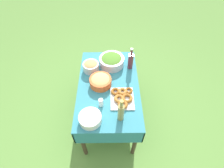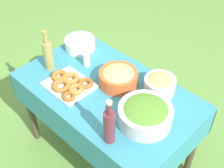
{
  "view_description": "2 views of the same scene",
  "coord_description": "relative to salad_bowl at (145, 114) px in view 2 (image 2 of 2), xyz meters",
  "views": [
    {
      "loc": [
        -1.34,
        -0.03,
        2.32
      ],
      "look_at": [
        -0.02,
        -0.04,
        0.75
      ],
      "focal_mm": 28.0,
      "sensor_mm": 36.0,
      "label": 1
    },
    {
      "loc": [
        1.06,
        -1.04,
        2.13
      ],
      "look_at": [
        0.05,
        -0.0,
        0.8
      ],
      "focal_mm": 50.0,
      "sensor_mm": 36.0,
      "label": 2
    }
  ],
  "objects": [
    {
      "name": "picnic_table",
      "position": [
        -0.35,
        0.04,
        -0.18
      ],
      "size": [
        1.22,
        0.73,
        0.72
      ],
      "color": "teal",
      "rests_on": "ground_plane"
    },
    {
      "name": "wine_bottle",
      "position": [
        -0.06,
        -0.24,
        0.05
      ],
      "size": [
        0.07,
        0.07,
        0.31
      ],
      "color": "maroon",
      "rests_on": "picnic_table"
    },
    {
      "name": "ground_plane",
      "position": [
        -0.35,
        0.04,
        -0.79
      ],
      "size": [
        14.0,
        14.0,
        0.0
      ],
      "primitive_type": "plane",
      "color": "#609342"
    },
    {
      "name": "salt_shaker",
      "position": [
        -0.64,
        0.12,
        -0.02
      ],
      "size": [
        0.05,
        0.05,
        0.1
      ],
      "color": "white",
      "rests_on": "picnic_table"
    },
    {
      "name": "donut_platter",
      "position": [
        -0.55,
        -0.11,
        -0.05
      ],
      "size": [
        0.32,
        0.27,
        0.05
      ],
      "color": "silver",
      "rests_on": "picnic_table"
    },
    {
      "name": "olive_oil_bottle",
      "position": [
        -0.8,
        -0.08,
        0.05
      ],
      "size": [
        0.07,
        0.07,
        0.31
      ],
      "color": "#998E4C",
      "rests_on": "picnic_table"
    },
    {
      "name": "plate_stack",
      "position": [
        -0.82,
        0.22,
        -0.03
      ],
      "size": [
        0.23,
        0.23,
        0.08
      ],
      "color": "white",
      "rests_on": "picnic_table"
    },
    {
      "name": "pasta_bowl",
      "position": [
        -0.34,
        0.13,
        -0.01
      ],
      "size": [
        0.26,
        0.26,
        0.12
      ],
      "color": "#E05B28",
      "rests_on": "picnic_table"
    },
    {
      "name": "bread_bowl",
      "position": [
        -0.1,
        0.26,
        -0.0
      ],
      "size": [
        0.2,
        0.2,
        0.13
      ],
      "color": "silver",
      "rests_on": "picnic_table"
    },
    {
      "name": "salad_bowl",
      "position": [
        0.0,
        0.0,
        0.0
      ],
      "size": [
        0.32,
        0.32,
        0.13
      ],
      "color": "silver",
      "rests_on": "picnic_table"
    }
  ]
}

